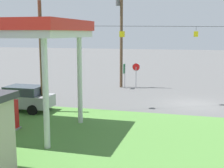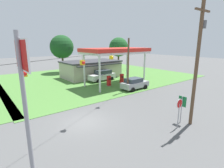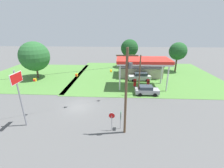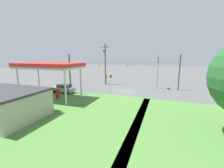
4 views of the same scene
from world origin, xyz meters
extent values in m
plane|color=#565656|center=(0.00, 0.00, 0.00)|extent=(160.00, 160.00, 0.00)
cylinder|color=silver|center=(6.43, 6.97, 2.56)|extent=(0.28, 0.28, 5.13)
cylinder|color=silver|center=(6.43, 11.25, 2.56)|extent=(0.28, 0.28, 5.13)
cube|color=gray|center=(9.64, 9.11, 0.06)|extent=(0.71, 0.56, 0.12)
cube|color=red|center=(9.64, 9.11, 0.91)|extent=(0.55, 0.40, 1.59)
cube|color=black|center=(9.64, 8.89, 1.23)|extent=(0.39, 0.03, 0.24)
cube|color=#9E9EA3|center=(11.51, 5.14, 0.74)|extent=(4.38, 1.89, 0.81)
cube|color=#333D47|center=(11.25, 5.14, 1.45)|extent=(2.42, 1.72, 0.60)
cylinder|color=black|center=(12.87, 4.21, 0.34)|extent=(0.68, 0.23, 0.68)
cylinder|color=black|center=(10.15, 6.07, 0.34)|extent=(0.68, 0.23, 0.68)
cylinder|color=black|center=(10.17, 4.18, 0.34)|extent=(0.68, 0.23, 0.68)
cylinder|color=#99999E|center=(5.51, -5.67, 1.05)|extent=(0.08, 0.08, 2.10)
cylinder|color=white|center=(5.51, -5.67, 2.10)|extent=(0.80, 0.03, 0.80)
cylinder|color=red|center=(5.51, -5.67, 2.10)|extent=(0.70, 0.03, 0.70)
cylinder|color=gray|center=(6.55, -5.30, 1.20)|extent=(0.07, 0.07, 2.40)
cube|color=#146B33|center=(6.60, -5.30, 1.95)|extent=(0.04, 0.70, 0.90)
cylinder|color=brown|center=(7.07, -5.95, 5.02)|extent=(0.28, 0.28, 10.04)
cylinder|color=#59595B|center=(7.42, -5.95, 8.24)|extent=(0.44, 0.44, 0.60)
cylinder|color=brown|center=(9.92, 5.00, 3.73)|extent=(0.24, 0.24, 7.47)
cylinder|color=black|center=(0.00, 0.00, 5.83)|extent=(19.86, 10.02, 0.02)
cylinder|color=black|center=(0.00, 0.00, 5.65)|extent=(0.02, 0.02, 0.35)
cube|color=yellow|center=(0.00, 0.00, 5.28)|extent=(0.32, 0.32, 0.40)
sphere|color=red|center=(0.00, -0.17, 5.28)|extent=(0.28, 0.28, 0.28)
cylinder|color=black|center=(4.96, 2.50, 5.65)|extent=(0.02, 0.02, 0.35)
cube|color=yellow|center=(4.96, 2.50, 5.28)|extent=(0.32, 0.32, 0.40)
sphere|color=yellow|center=(4.96, 2.33, 5.28)|extent=(0.28, 0.28, 0.28)
camera|label=1|loc=(-0.18, 23.89, 5.35)|focal=50.00mm
camera|label=2|loc=(-6.95, -12.71, 6.86)|focal=28.00mm
camera|label=3|loc=(6.32, -20.84, 11.81)|focal=24.00mm
camera|label=4|loc=(-6.88, 28.97, 7.20)|focal=24.00mm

